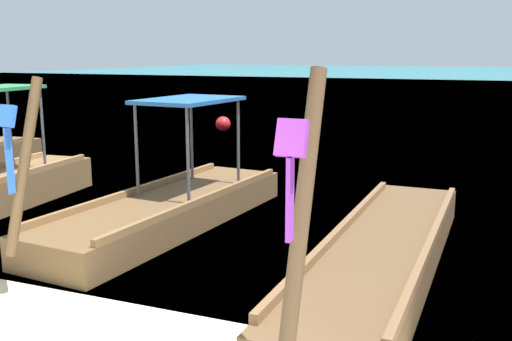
# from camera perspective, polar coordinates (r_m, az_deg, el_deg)

# --- Properties ---
(sea_water) EXTENTS (120.00, 120.00, 0.00)m
(sea_water) POSITION_cam_1_polar(r_m,az_deg,el_deg) (65.12, 19.73, 8.36)
(sea_water) COLOR #147A89
(sea_water) RESTS_ON ground
(longtail_boat_blue_ribbon) EXTENTS (1.80, 5.64, 2.40)m
(longtail_boat_blue_ribbon) POSITION_cam_1_polar(r_m,az_deg,el_deg) (9.23, -8.51, -3.52)
(longtail_boat_blue_ribbon) COLOR brown
(longtail_boat_blue_ribbon) RESTS_ON ground
(longtail_boat_violet_ribbon) EXTENTS (1.28, 6.56, 2.57)m
(longtail_boat_violet_ribbon) POSITION_cam_1_polar(r_m,az_deg,el_deg) (7.34, 12.21, -8.09)
(longtail_boat_violet_ribbon) COLOR brown
(longtail_boat_violet_ribbon) RESTS_ON ground
(mooring_buoy_near) EXTENTS (0.51, 0.51, 0.51)m
(mooring_buoy_near) POSITION_cam_1_polar(r_m,az_deg,el_deg) (20.26, -3.22, 4.53)
(mooring_buoy_near) COLOR red
(mooring_buoy_near) RESTS_ON sea_water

